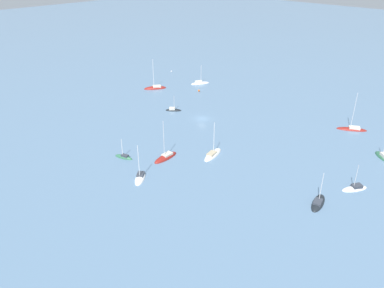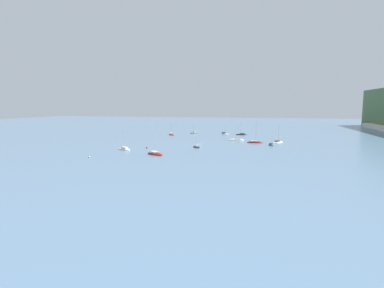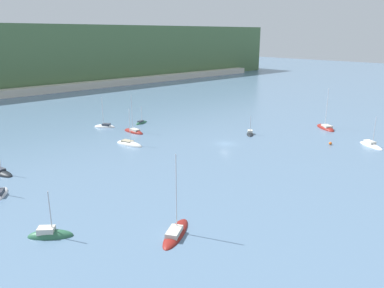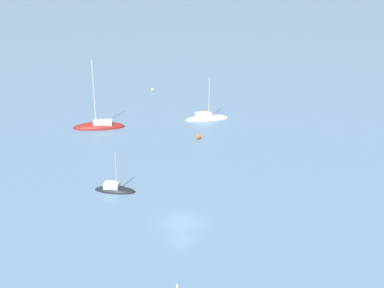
% 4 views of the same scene
% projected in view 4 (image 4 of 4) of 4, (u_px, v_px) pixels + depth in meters
% --- Properties ---
extents(ground_plane, '(600.00, 600.00, 0.00)m').
position_uv_depth(ground_plane, '(182.00, 223.00, 59.84)').
color(ground_plane, slate).
extents(sailboat_0, '(5.21, 4.79, 5.74)m').
position_uv_depth(sailboat_0, '(115.00, 190.00, 67.10)').
color(sailboat_0, black).
rests_on(sailboat_0, ground_plane).
extents(sailboat_4, '(5.57, 7.73, 8.12)m').
position_uv_depth(sailboat_4, '(206.00, 118.00, 92.60)').
color(sailboat_4, silver).
rests_on(sailboat_4, ground_plane).
extents(sailboat_8, '(7.23, 8.76, 12.37)m').
position_uv_depth(sailboat_8, '(99.00, 127.00, 88.66)').
color(sailboat_8, maroon).
rests_on(sailboat_8, ground_plane).
extents(mooring_buoy_0, '(0.61, 0.61, 0.61)m').
position_uv_depth(mooring_buoy_0, '(152.00, 90.00, 108.56)').
color(mooring_buoy_0, white).
rests_on(mooring_buoy_0, ground_plane).
extents(mooring_buoy_1, '(0.75, 0.75, 0.75)m').
position_uv_depth(mooring_buoy_1, '(198.00, 137.00, 83.68)').
color(mooring_buoy_1, orange).
rests_on(mooring_buoy_1, ground_plane).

